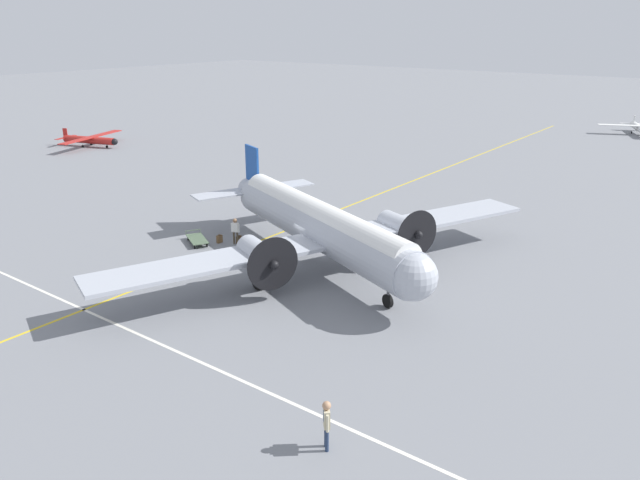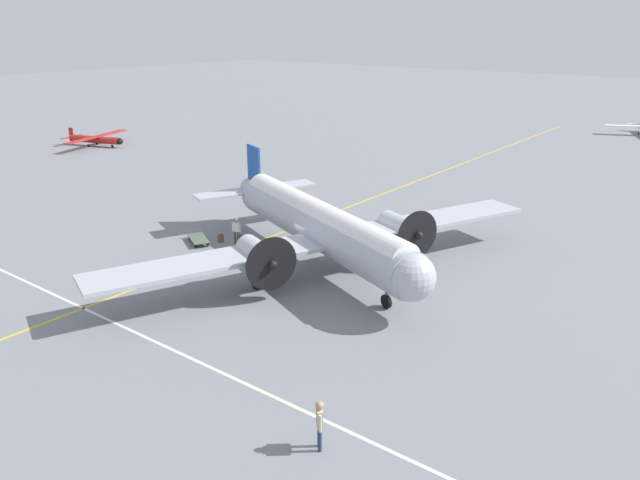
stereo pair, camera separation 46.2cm
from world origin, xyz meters
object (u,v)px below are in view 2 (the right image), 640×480
at_px(passenger_boarding, 236,228).
at_px(baggage_cart, 198,239).
at_px(suitcase_upright_spare, 221,238).
at_px(light_aircraft_taxiing, 96,139).
at_px(suitcase_near_door, 240,239).
at_px(crew_foreground, 320,420).
at_px(airliner_main, 323,227).

xyz_separation_m(passenger_boarding, baggage_cart, (-1.37, 2.04, -0.75)).
xyz_separation_m(suitcase_upright_spare, baggage_cart, (-0.94, 1.04, 0.03)).
height_order(suitcase_upright_spare, light_aircraft_taxiing, light_aircraft_taxiing).
bearing_deg(suitcase_near_door, crew_foreground, -128.15).
bearing_deg(airliner_main, baggage_cart, -148.07).
height_order(passenger_boarding, suitcase_near_door, passenger_boarding).
bearing_deg(crew_foreground, baggage_cart, 15.83).
distance_m(airliner_main, suitcase_upright_spare, 8.09).
xyz_separation_m(passenger_boarding, light_aircraft_taxiing, (13.75, 35.88, -0.23)).
bearing_deg(light_aircraft_taxiing, airliner_main, -35.70).
xyz_separation_m(crew_foreground, passenger_boarding, (12.61, 16.38, -0.06)).
xyz_separation_m(passenger_boarding, suitcase_upright_spare, (-0.43, 1.01, -0.78)).
relative_size(baggage_cart, light_aircraft_taxiing, 0.26).
height_order(crew_foreground, suitcase_near_door, crew_foreground).
bearing_deg(suitcase_upright_spare, passenger_boarding, -66.81).
height_order(airliner_main, light_aircraft_taxiing, airliner_main).
relative_size(suitcase_near_door, light_aircraft_taxiing, 0.05).
relative_size(suitcase_upright_spare, baggage_cart, 0.22).
bearing_deg(crew_foreground, airliner_main, -5.70).
bearing_deg(passenger_boarding, suitcase_upright_spare, -176.40).
bearing_deg(suitcase_near_door, airliner_main, -91.05).
distance_m(suitcase_near_door, baggage_cart, 2.62).
distance_m(airliner_main, passenger_boarding, 6.91).
distance_m(crew_foreground, baggage_cart, 21.60).
bearing_deg(crew_foreground, suitcase_upright_spare, 12.22).
xyz_separation_m(crew_foreground, light_aircraft_taxiing, (26.36, 52.26, -0.29)).
distance_m(baggage_cart, light_aircraft_taxiing, 37.06).
distance_m(crew_foreground, light_aircraft_taxiing, 58.54).
height_order(passenger_boarding, suitcase_upright_spare, passenger_boarding).
xyz_separation_m(airliner_main, baggage_cart, (-1.48, 8.82, -2.14)).
relative_size(suitcase_near_door, baggage_cart, 0.21).
height_order(crew_foreground, light_aircraft_taxiing, light_aircraft_taxiing).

